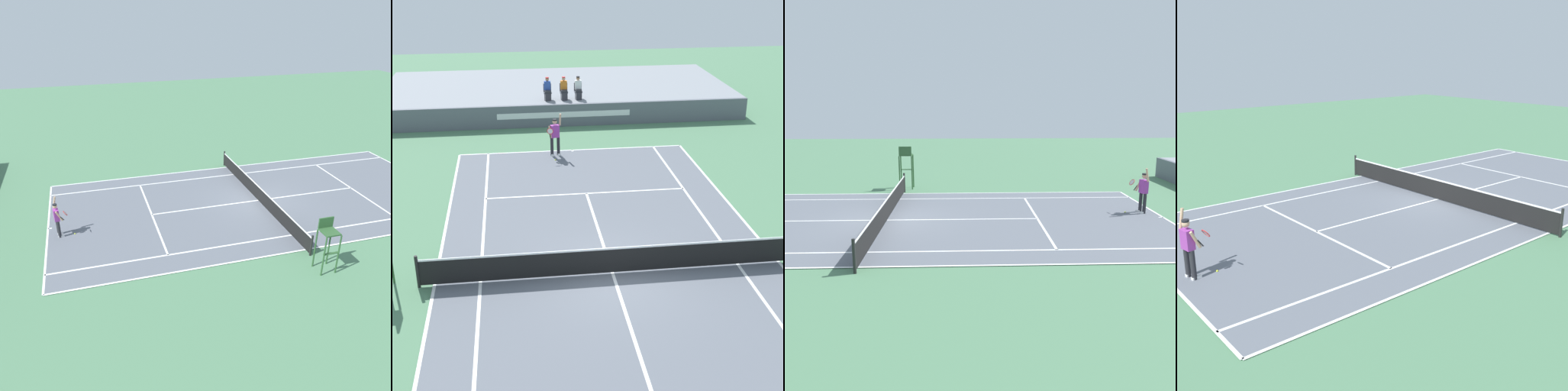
{
  "view_description": "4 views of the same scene",
  "coord_description": "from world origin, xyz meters",
  "views": [
    {
      "loc": [
        -19.66,
        9.56,
        10.8
      ],
      "look_at": [
        -0.27,
        3.95,
        1.0
      ],
      "focal_mm": 37.23,
      "sensor_mm": 36.0,
      "label": 1
    },
    {
      "loc": [
        -2.9,
        -16.02,
        9.75
      ],
      "look_at": [
        -0.27,
        3.95,
        1.0
      ],
      "focal_mm": 54.9,
      "sensor_mm": 36.0,
      "label": 2
    },
    {
      "loc": [
        18.75,
        3.21,
        5.08
      ],
      "look_at": [
        -0.27,
        3.95,
        1.0
      ],
      "focal_mm": 41.83,
      "sensor_mm": 36.0,
      "label": 3
    },
    {
      "loc": [
        -14.23,
        15.51,
        6.33
      ],
      "look_at": [
        -0.27,
        3.95,
        1.0
      ],
      "focal_mm": 45.01,
      "sensor_mm": 36.0,
      "label": 4
    }
  ],
  "objects": [
    {
      "name": "tennis_player",
      "position": [
        -0.89,
        11.28,
        0.99
      ],
      "size": [
        0.75,
        0.73,
        2.08
      ],
      "color": "#232328",
      "rests_on": "ground"
    },
    {
      "name": "ground_plane",
      "position": [
        0.0,
        0.0,
        0.0
      ],
      "size": [
        80.0,
        80.0,
        0.0
      ],
      "primitive_type": "plane",
      "color": "#4C7A56"
    },
    {
      "name": "court",
      "position": [
        0.0,
        0.0,
        0.01
      ],
      "size": [
        11.08,
        23.88,
        0.03
      ],
      "color": "slate",
      "rests_on": "ground"
    },
    {
      "name": "tennis_ball",
      "position": [
        -0.94,
        10.55,
        0.03
      ],
      "size": [
        0.07,
        0.07,
        0.07
      ],
      "primitive_type": "sphere",
      "color": "#D1E533",
      "rests_on": "ground"
    },
    {
      "name": "net",
      "position": [
        0.0,
        0.0,
        0.52
      ],
      "size": [
        11.98,
        0.1,
        1.07
      ],
      "color": "black",
      "rests_on": "ground"
    }
  ]
}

